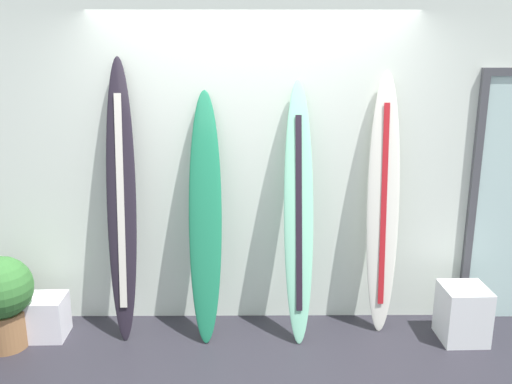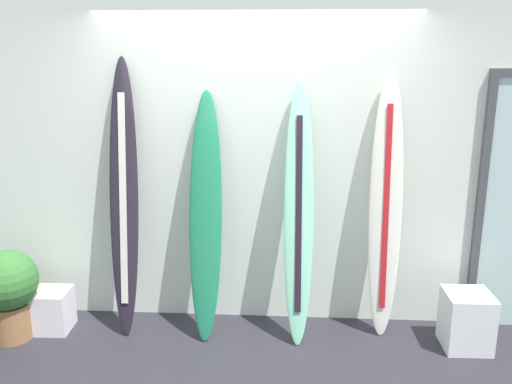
{
  "view_description": "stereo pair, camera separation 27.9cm",
  "coord_description": "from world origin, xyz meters",
  "px_view_note": "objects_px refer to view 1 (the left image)",
  "views": [
    {
      "loc": [
        -0.01,
        -3.06,
        2.24
      ],
      "look_at": [
        0.02,
        0.95,
        1.17
      ],
      "focal_mm": 38.37,
      "sensor_mm": 36.0,
      "label": 1
    },
    {
      "loc": [
        0.27,
        -3.05,
        2.24
      ],
      "look_at": [
        0.02,
        0.95,
        1.17
      ],
      "focal_mm": 38.37,
      "sensor_mm": 36.0,
      "label": 2
    }
  ],
  "objects_px": {
    "display_block_left": "(463,313)",
    "potted_plant": "(2,296)",
    "surfboard_ivory": "(383,208)",
    "display_block_center": "(48,317)",
    "surfboard_charcoal": "(122,204)",
    "surfboard_seafoam": "(299,216)",
    "surfboard_emerald": "(205,220)"
  },
  "relations": [
    {
      "from": "surfboard_emerald",
      "to": "potted_plant",
      "type": "xyz_separation_m",
      "value": [
        -1.52,
        -0.23,
        -0.53
      ]
    },
    {
      "from": "surfboard_ivory",
      "to": "potted_plant",
      "type": "distance_m",
      "value": 2.98
    },
    {
      "from": "surfboard_seafoam",
      "to": "display_block_center",
      "type": "relative_size",
      "value": 5.93
    },
    {
      "from": "display_block_center",
      "to": "surfboard_charcoal",
      "type": "bearing_deg",
      "value": 8.46
    },
    {
      "from": "surfboard_emerald",
      "to": "display_block_center",
      "type": "relative_size",
      "value": 5.71
    },
    {
      "from": "surfboard_ivory",
      "to": "display_block_center",
      "type": "bearing_deg",
      "value": -176.41
    },
    {
      "from": "surfboard_ivory",
      "to": "display_block_center",
      "type": "distance_m",
      "value": 2.78
    },
    {
      "from": "surfboard_charcoal",
      "to": "potted_plant",
      "type": "distance_m",
      "value": 1.12
    },
    {
      "from": "surfboard_charcoal",
      "to": "display_block_center",
      "type": "distance_m",
      "value": 1.1
    },
    {
      "from": "surfboard_charcoal",
      "to": "display_block_left",
      "type": "xyz_separation_m",
      "value": [
        2.64,
        -0.16,
        -0.85
      ]
    },
    {
      "from": "display_block_left",
      "to": "potted_plant",
      "type": "xyz_separation_m",
      "value": [
        -3.53,
        -0.09,
        0.2
      ]
    },
    {
      "from": "surfboard_emerald",
      "to": "surfboard_charcoal",
      "type": "bearing_deg",
      "value": 178.54
    },
    {
      "from": "surfboard_emerald",
      "to": "surfboard_seafoam",
      "type": "relative_size",
      "value": 0.96
    },
    {
      "from": "display_block_left",
      "to": "potted_plant",
      "type": "distance_m",
      "value": 3.53
    },
    {
      "from": "surfboard_charcoal",
      "to": "potted_plant",
      "type": "relative_size",
      "value": 2.98
    },
    {
      "from": "surfboard_seafoam",
      "to": "display_block_center",
      "type": "xyz_separation_m",
      "value": [
        -1.98,
        -0.07,
        -0.81
      ]
    },
    {
      "from": "potted_plant",
      "to": "surfboard_seafoam",
      "type": "bearing_deg",
      "value": 5.65
    },
    {
      "from": "surfboard_charcoal",
      "to": "surfboard_ivory",
      "type": "relative_size",
      "value": 1.05
    },
    {
      "from": "surfboard_emerald",
      "to": "display_block_left",
      "type": "relative_size",
      "value": 4.37
    },
    {
      "from": "surfboard_emerald",
      "to": "display_block_left",
      "type": "bearing_deg",
      "value": -3.98
    },
    {
      "from": "surfboard_seafoam",
      "to": "potted_plant",
      "type": "bearing_deg",
      "value": -174.35
    },
    {
      "from": "surfboard_seafoam",
      "to": "potted_plant",
      "type": "relative_size",
      "value": 2.74
    },
    {
      "from": "display_block_left",
      "to": "display_block_center",
      "type": "bearing_deg",
      "value": 178.88
    },
    {
      "from": "display_block_left",
      "to": "surfboard_emerald",
      "type": "bearing_deg",
      "value": 176.02
    },
    {
      "from": "surfboard_charcoal",
      "to": "surfboard_emerald",
      "type": "relative_size",
      "value": 1.13
    },
    {
      "from": "surfboard_emerald",
      "to": "potted_plant",
      "type": "distance_m",
      "value": 1.63
    },
    {
      "from": "display_block_left",
      "to": "display_block_center",
      "type": "distance_m",
      "value": 3.27
    },
    {
      "from": "surfboard_emerald",
      "to": "potted_plant",
      "type": "relative_size",
      "value": 2.64
    },
    {
      "from": "surfboard_seafoam",
      "to": "surfboard_charcoal",
      "type": "bearing_deg",
      "value": 178.86
    },
    {
      "from": "surfboard_ivory",
      "to": "display_block_left",
      "type": "distance_m",
      "value": 1.03
    },
    {
      "from": "display_block_center",
      "to": "potted_plant",
      "type": "xyz_separation_m",
      "value": [
        -0.26,
        -0.16,
        0.25
      ]
    },
    {
      "from": "surfboard_charcoal",
      "to": "surfboard_ivory",
      "type": "bearing_deg",
      "value": 2.09
    }
  ]
}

